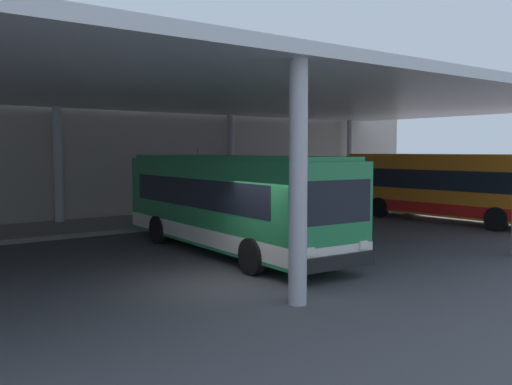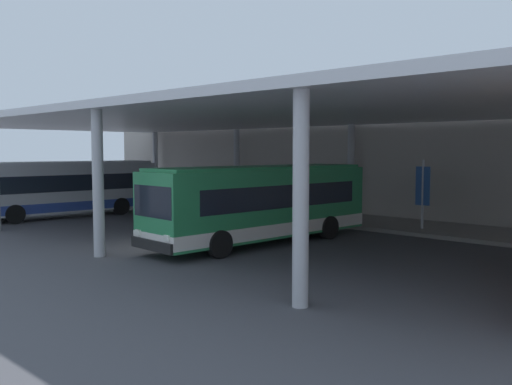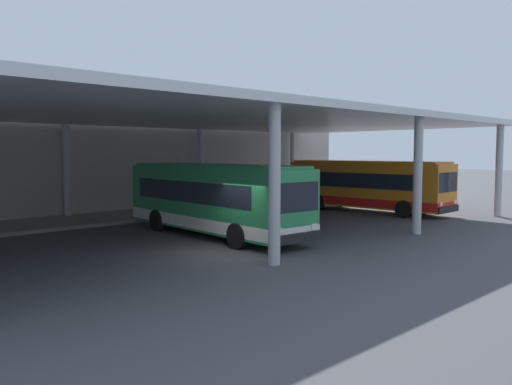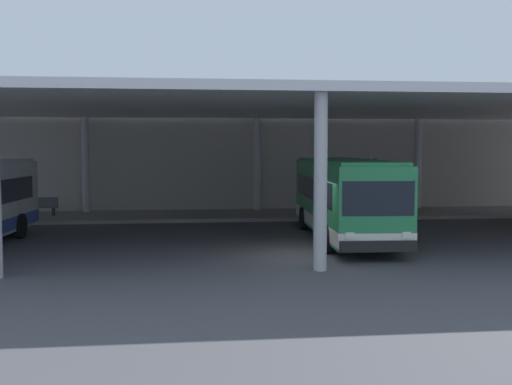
# 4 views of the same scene
# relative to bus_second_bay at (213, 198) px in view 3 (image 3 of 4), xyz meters

# --- Properties ---
(ground_plane) EXTENTS (200.00, 200.00, 0.00)m
(ground_plane) POSITION_rel_bus_second_bay_xyz_m (-2.32, -3.55, -1.66)
(ground_plane) COLOR #47474C
(platform_kerb) EXTENTS (42.00, 4.50, 0.18)m
(platform_kerb) POSITION_rel_bus_second_bay_xyz_m (-2.32, 8.20, -1.57)
(platform_kerb) COLOR gray
(platform_kerb) RESTS_ON ground
(station_building_facade) EXTENTS (48.00, 1.60, 6.65)m
(station_building_facade) POSITION_rel_bus_second_bay_xyz_m (-2.32, 11.45, 1.67)
(station_building_facade) COLOR #ADA399
(station_building_facade) RESTS_ON ground
(canopy_shelter) EXTENTS (40.00, 17.00, 5.55)m
(canopy_shelter) POSITION_rel_bus_second_bay_xyz_m (-2.32, 1.95, 3.63)
(canopy_shelter) COLOR silver
(canopy_shelter) RESTS_ON ground
(bus_second_bay) EXTENTS (3.11, 10.65, 3.17)m
(bus_second_bay) POSITION_rel_bus_second_bay_xyz_m (0.00, 0.00, 0.00)
(bus_second_bay) COLOR #28844C
(bus_second_bay) RESTS_ON ground
(bus_middle_bay) EXTENTS (2.94, 10.60, 3.17)m
(bus_middle_bay) POSITION_rel_bus_second_bay_xyz_m (12.75, 0.59, 0.00)
(bus_middle_bay) COLOR orange
(bus_middle_bay) RESTS_ON ground
(banner_sign) EXTENTS (0.70, 0.12, 3.20)m
(banner_sign) POSITION_rel_bus_second_bay_xyz_m (3.35, 7.39, 0.32)
(banner_sign) COLOR #B2B2B7
(banner_sign) RESTS_ON platform_kerb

